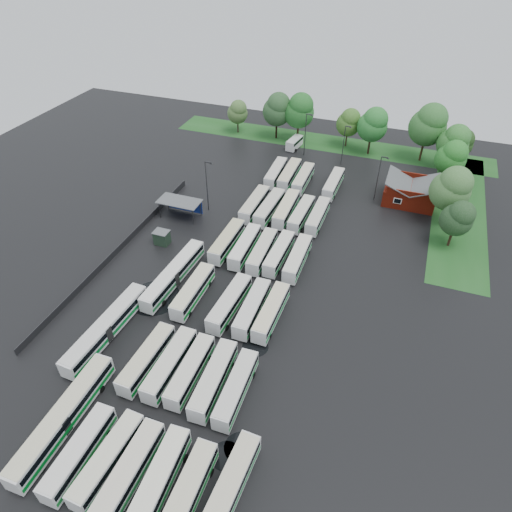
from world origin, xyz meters
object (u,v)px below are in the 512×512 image
(artic_bus_east, at_px, (219,511))
(brick_building, at_px, (410,194))
(artic_bus_west_a, at_px, (64,417))
(minibus, at_px, (294,143))

(artic_bus_east, bearing_deg, brick_building, 82.68)
(artic_bus_west_a, bearing_deg, artic_bus_east, -9.28)
(brick_building, xyz_separation_m, artic_bus_west_a, (-32.90, -65.99, -0.11))
(brick_building, distance_m, minibus, 33.36)
(brick_building, height_order, artic_bus_west_a, brick_building)
(brick_building, distance_m, artic_bus_west_a, 73.74)
(brick_building, relative_size, artic_bus_west_a, 0.59)
(artic_bus_west_a, distance_m, minibus, 82.30)
(brick_building, xyz_separation_m, minibus, (-29.15, 16.22, -0.46))
(brick_building, bearing_deg, artic_bus_east, -99.65)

